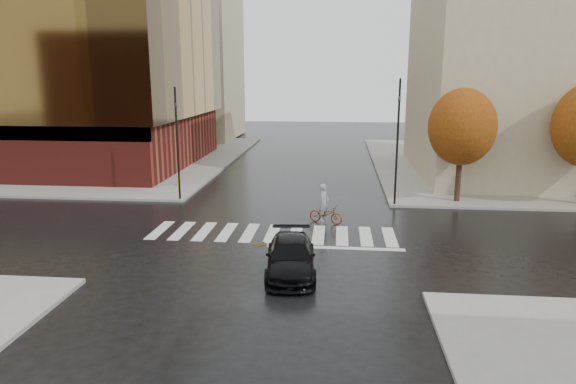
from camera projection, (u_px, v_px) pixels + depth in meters
name	position (u px, v px, depth m)	size (l,w,h in m)	color
ground	(271.00, 237.00, 23.86)	(120.00, 120.00, 0.00)	black
sidewalk_nw	(71.00, 157.00, 46.24)	(30.00, 30.00, 0.15)	gray
sidewalk_ne	(557.00, 165.00, 42.20)	(30.00, 30.00, 0.15)	gray
crosswalk	(272.00, 233.00, 24.35)	(12.00, 3.00, 0.01)	silver
office_glass	(30.00, 63.00, 41.58)	(27.00, 19.00, 16.00)	maroon
building_ne_tan	(537.00, 49.00, 36.67)	(16.00, 16.00, 18.00)	tan
building_nw_far	(175.00, 50.00, 59.02)	(14.00, 12.00, 20.00)	tan
tree_ne_a	(462.00, 127.00, 29.08)	(3.80, 3.80, 6.50)	#322216
sedan	(291.00, 257.00, 19.34)	(1.84, 4.52, 1.31)	black
cyclist	(325.00, 210.00, 25.90)	(1.89, 1.28, 2.04)	maroon
traffic_light_nw	(177.00, 138.00, 29.73)	(0.18, 0.15, 6.54)	black
traffic_light_ne	(398.00, 134.00, 28.45)	(0.15, 0.18, 7.03)	black
fire_hydrant	(178.00, 179.00, 34.17)	(0.25, 0.25, 0.71)	yellow
manhole	(259.00, 244.00, 22.83)	(0.59, 0.59, 0.01)	#4E3E1C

